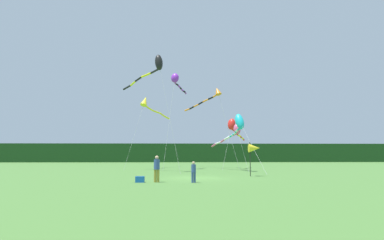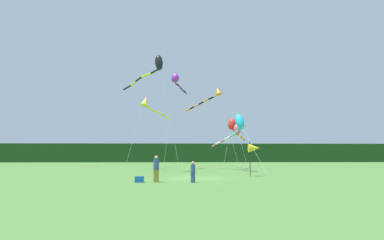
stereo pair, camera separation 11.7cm
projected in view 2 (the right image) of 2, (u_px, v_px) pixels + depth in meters
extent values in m
plane|color=#477533|center=(195.00, 178.00, 23.87)|extent=(120.00, 120.00, 0.00)
cube|color=#193D19|center=(186.00, 153.00, 68.80)|extent=(108.00, 3.18, 3.88)
cylinder|color=olive|center=(155.00, 176.00, 20.44)|extent=(0.17, 0.17, 0.80)
cylinder|color=olive|center=(158.00, 176.00, 20.44)|extent=(0.17, 0.17, 0.80)
cylinder|color=#334C8C|center=(156.00, 164.00, 20.51)|extent=(0.37, 0.37, 0.63)
sphere|color=tan|center=(156.00, 157.00, 20.56)|extent=(0.23, 0.23, 0.23)
cylinder|color=#334C8C|center=(192.00, 178.00, 20.12)|extent=(0.13, 0.13, 0.63)
cylinder|color=#334C8C|center=(194.00, 178.00, 20.12)|extent=(0.13, 0.13, 0.63)
cylinder|color=#334C8C|center=(193.00, 168.00, 20.18)|extent=(0.29, 0.29, 0.50)
sphere|color=tan|center=(193.00, 163.00, 20.21)|extent=(0.18, 0.18, 0.18)
cube|color=#1959B2|center=(139.00, 179.00, 20.28)|extent=(0.56, 0.31, 0.38)
cylinder|color=black|center=(250.00, 159.00, 25.92)|extent=(0.06, 0.06, 2.73)
cone|color=yellow|center=(254.00, 148.00, 26.02)|extent=(0.90, 0.70, 0.70)
cylinder|color=#B2B2B2|center=(252.00, 146.00, 30.37)|extent=(1.47, 4.59, 5.05)
ellipsoid|color=#1EB7CC|center=(240.00, 122.00, 32.88)|extent=(1.27, 1.71, 1.96)
cylinder|color=#1EB7CC|center=(239.00, 129.00, 32.99)|extent=(0.33, 0.50, 0.29)
cylinder|color=white|center=(237.00, 131.00, 33.38)|extent=(0.26, 0.49, 0.31)
cylinder|color=#1EB7CC|center=(236.00, 132.00, 33.78)|extent=(0.24, 0.47, 0.29)
cylinder|color=white|center=(235.00, 133.00, 34.18)|extent=(0.26, 0.50, 0.32)
cylinder|color=#1EB7CC|center=(234.00, 134.00, 34.57)|extent=(0.29, 0.47, 0.24)
cylinder|color=white|center=(233.00, 135.00, 34.97)|extent=(0.25, 0.47, 0.27)
cylinder|color=#1EB7CC|center=(231.00, 136.00, 35.36)|extent=(0.36, 0.51, 0.30)
cylinder|color=white|center=(229.00, 137.00, 35.71)|extent=(0.41, 0.51, 0.31)
cylinder|color=#B2B2B2|center=(243.00, 150.00, 33.48)|extent=(0.79, 1.96, 4.42)
ellipsoid|color=#E5598C|center=(237.00, 129.00, 34.66)|extent=(1.05, 1.23, 1.30)
cylinder|color=#E5598C|center=(234.00, 135.00, 35.09)|extent=(0.80, 1.15, 0.45)
cylinder|color=white|center=(227.00, 138.00, 36.09)|extent=(0.66, 1.21, 0.50)
cylinder|color=#E5598C|center=(223.00, 141.00, 37.17)|extent=(0.47, 1.24, 0.44)
cylinder|color=white|center=(219.00, 143.00, 38.25)|extent=(0.66, 1.19, 0.36)
cylinder|color=#E5598C|center=(214.00, 145.00, 39.31)|extent=(0.58, 1.23, 0.50)
cylinder|color=#B2B2B2|center=(228.00, 128.00, 39.10)|extent=(2.19, 2.67, 9.67)
cone|color=orange|center=(218.00, 91.00, 40.88)|extent=(1.32, 1.36, 1.17)
cylinder|color=orange|center=(216.00, 95.00, 41.17)|extent=(0.66, 0.87, 0.45)
cylinder|color=black|center=(211.00, 98.00, 41.78)|extent=(0.77, 0.77, 0.39)
cylinder|color=orange|center=(206.00, 100.00, 42.30)|extent=(0.83, 0.73, 0.45)
cylinder|color=black|center=(201.00, 103.00, 42.84)|extent=(0.73, 0.82, 0.43)
cylinder|color=orange|center=(197.00, 105.00, 43.43)|extent=(0.76, 0.79, 0.40)
cylinder|color=black|center=(192.00, 108.00, 44.00)|extent=(0.75, 0.80, 0.42)
cylinder|color=orange|center=(188.00, 110.00, 44.54)|extent=(0.81, 0.72, 0.37)
cylinder|color=#B2B2B2|center=(169.00, 121.00, 35.70)|extent=(1.16, 3.66, 10.66)
ellipsoid|color=purple|center=(175.00, 78.00, 38.08)|extent=(1.17, 1.21, 1.28)
cylinder|color=purple|center=(176.00, 83.00, 38.27)|extent=(0.29, 0.56, 0.30)
cylinder|color=black|center=(177.00, 84.00, 38.71)|extent=(0.45, 0.56, 0.29)
cylinder|color=purple|center=(179.00, 86.00, 39.13)|extent=(0.45, 0.58, 0.35)
cylinder|color=black|center=(181.00, 88.00, 39.58)|extent=(0.34, 0.57, 0.29)
cylinder|color=purple|center=(182.00, 90.00, 40.02)|extent=(0.45, 0.58, 0.36)
cylinder|color=black|center=(184.00, 91.00, 40.44)|extent=(0.44, 0.55, 0.27)
cylinder|color=purple|center=(186.00, 93.00, 40.89)|extent=(0.32, 0.56, 0.29)
cylinder|color=#B2B2B2|center=(169.00, 115.00, 30.78)|extent=(2.26, 3.03, 11.00)
ellipsoid|color=black|center=(159.00, 62.00, 32.80)|extent=(1.28, 1.35, 1.81)
cylinder|color=black|center=(155.00, 71.00, 33.25)|extent=(1.05, 1.23, 0.36)
cylinder|color=yellow|center=(146.00, 75.00, 34.17)|extent=(1.23, 1.06, 0.40)
cylinder|color=black|center=(139.00, 79.00, 35.13)|extent=(0.97, 1.29, 0.41)
cylinder|color=yellow|center=(133.00, 83.00, 36.26)|extent=(0.87, 1.34, 0.41)
cylinder|color=black|center=(128.00, 87.00, 37.29)|extent=(1.16, 1.15, 0.49)
cylinder|color=#B2B2B2|center=(135.00, 134.00, 37.96)|extent=(1.89, 3.22, 8.28)
cone|color=yellow|center=(145.00, 101.00, 40.01)|extent=(1.39, 1.54, 1.46)
cylinder|color=yellow|center=(147.00, 106.00, 40.40)|extent=(0.55, 1.02, 0.43)
cylinder|color=yellow|center=(150.00, 109.00, 41.30)|extent=(0.51, 1.00, 0.32)
cylinder|color=yellow|center=(154.00, 111.00, 42.19)|extent=(0.61, 0.98, 0.31)
cylinder|color=yellow|center=(158.00, 112.00, 42.99)|extent=(0.80, 0.88, 0.34)
cylinder|color=yellow|center=(163.00, 115.00, 43.75)|extent=(0.73, 0.97, 0.52)
cylinder|color=yellow|center=(167.00, 118.00, 44.51)|extent=(0.80, 0.91, 0.44)
cylinder|color=#B2B2B2|center=(227.00, 146.00, 36.34)|extent=(1.43, 2.16, 5.22)
ellipsoid|color=red|center=(232.00, 124.00, 37.69)|extent=(1.35, 1.41, 1.53)
cylinder|color=red|center=(233.00, 130.00, 37.91)|extent=(0.60, 0.72, 0.37)
cylinder|color=yellow|center=(236.00, 132.00, 38.48)|extent=(0.55, 0.75, 0.42)
cylinder|color=red|center=(237.00, 134.00, 39.09)|extent=(0.45, 0.76, 0.36)
cylinder|color=yellow|center=(239.00, 135.00, 39.67)|extent=(0.61, 0.70, 0.35)
cylinder|color=red|center=(241.00, 137.00, 40.26)|extent=(0.45, 0.75, 0.31)
cylinder|color=yellow|center=(242.00, 138.00, 40.88)|extent=(0.52, 0.73, 0.32)
cylinder|color=red|center=(244.00, 139.00, 41.50)|extent=(0.44, 0.76, 0.35)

